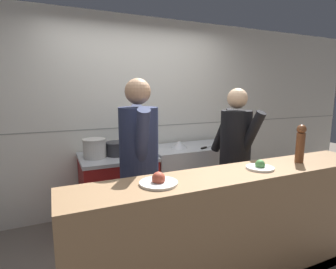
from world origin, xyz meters
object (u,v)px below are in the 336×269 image
sauce_pot (117,148)px  plated_dish_main (159,181)px  chef_head_cook (139,164)px  stock_pot (95,148)px  oven_range (118,190)px  pepper_mill (300,143)px  chefs_knife (208,147)px  plated_dish_appetiser (260,167)px  braising_pot (139,145)px  chef_sous (235,155)px  mixing_bowl_steel (179,144)px

sauce_pot → plated_dish_main: size_ratio=1.01×
chef_head_cook → stock_pot: bearing=119.2°
oven_range → pepper_mill: (1.35, -1.42, 0.74)m
plated_dish_main → chefs_knife: bearing=46.1°
plated_dish_main → plated_dish_appetiser: 0.91m
braising_pot → chefs_knife: bearing=-7.4°
plated_dish_appetiser → chef_sous: size_ratio=0.14×
stock_pot → oven_range: bearing=2.0°
stock_pot → pepper_mill: 2.15m
oven_range → plated_dish_appetiser: (0.88, -1.43, 0.58)m
oven_range → plated_dish_main: plated_dish_main is taller
plated_dish_main → stock_pot: bearing=99.0°
braising_pot → chef_sous: chef_sous is taller
chef_head_cook → oven_range: bearing=101.7°
chefs_knife → plated_dish_main: 1.75m
plated_dish_appetiser → chef_sous: (0.29, 0.69, -0.09)m
chef_head_cook → chef_sous: 1.15m
oven_range → chef_sous: chef_sous is taller
plated_dish_appetiser → sauce_pot: bearing=121.2°
chef_sous → chefs_knife: bearing=78.1°
oven_range → plated_dish_main: (-0.03, -1.43, 0.58)m
plated_dish_main → oven_range: bearing=88.8°
plated_dish_appetiser → pepper_mill: 0.50m
mixing_bowl_steel → pepper_mill: 1.49m
oven_range → plated_dish_main: bearing=-91.2°
plated_dish_main → chef_sous: chef_sous is taller
oven_range → stock_pot: (-0.25, -0.01, 0.55)m
sauce_pot → chefs_knife: bearing=-8.3°
braising_pot → mixing_bowl_steel: 0.55m
chef_head_cook → sauce_pot: bearing=101.0°
braising_pot → chef_head_cook: (-0.24, -0.76, -0.01)m
oven_range → plated_dish_appetiser: size_ratio=3.80×
braising_pot → plated_dish_main: 1.41m
pepper_mill → chef_sous: size_ratio=0.21×
braising_pot → pepper_mill: 1.76m
mixing_bowl_steel → plated_dish_appetiser: size_ratio=0.95×
chefs_knife → plated_dish_main: plated_dish_main is taller
stock_pot → mixing_bowl_steel: size_ratio=1.25×
braising_pot → chef_sous: (0.90, -0.69, -0.06)m
sauce_pot → braising_pot: (0.26, -0.05, 0.03)m
plated_dish_appetiser → chef_head_cook: size_ratio=0.13×
braising_pot → pepper_mill: bearing=-51.9°
chefs_knife → plated_dish_main: size_ratio=1.30×
oven_range → stock_pot: size_ratio=3.19×
plated_dish_appetiser → pepper_mill: size_ratio=0.66×
plated_dish_appetiser → stock_pot: bearing=128.6°
pepper_mill → plated_dish_main: bearing=-179.8°
chefs_knife → plated_dish_appetiser: 1.31m
chef_sous → stock_pot: bearing=142.3°
mixing_bowl_steel → plated_dish_main: (-0.85, -1.38, 0.07)m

